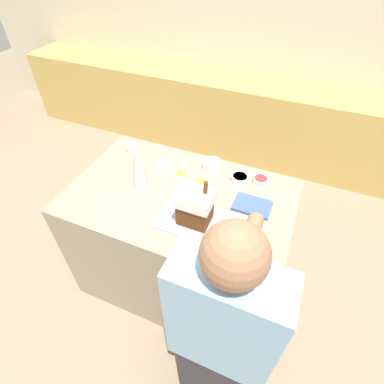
{
  "coord_description": "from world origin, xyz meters",
  "views": [
    {
      "loc": [
        0.61,
        -1.23,
        2.26
      ],
      "look_at": [
        0.09,
        0.0,
        1.01
      ],
      "focal_mm": 28.0,
      "sensor_mm": 36.0,
      "label": 1
    }
  ],
  "objects": [
    {
      "name": "ground_plane",
      "position": [
        0.0,
        0.0,
        0.0
      ],
      "size": [
        12.0,
        12.0,
        0.0
      ],
      "primitive_type": "plane",
      "color": "gray"
    },
    {
      "name": "wall_back",
      "position": [
        0.0,
        2.32,
        1.3
      ],
      "size": [
        8.0,
        0.05,
        2.6
      ],
      "color": "beige",
      "rests_on": "ground_plane"
    },
    {
      "name": "back_cabinet_block",
      "position": [
        0.0,
        1.99,
        0.45
      ],
      "size": [
        6.0,
        0.6,
        0.9
      ],
      "color": "tan",
      "rests_on": "ground_plane"
    },
    {
      "name": "kitchen_island",
      "position": [
        0.0,
        0.0,
        0.48
      ],
      "size": [
        1.42,
        0.9,
        0.95
      ],
      "color": "gray",
      "rests_on": "ground_plane"
    },
    {
      "name": "baking_tray",
      "position": [
        0.17,
        -0.16,
        0.95
      ],
      "size": [
        0.43,
        0.28,
        0.01
      ],
      "color": "#9E9EA8",
      "rests_on": "kitchen_island"
    },
    {
      "name": "gingerbread_house",
      "position": [
        0.17,
        -0.16,
        1.07
      ],
      "size": [
        0.2,
        0.16,
        0.29
      ],
      "color": "#5B2D14",
      "rests_on": "baking_tray"
    },
    {
      "name": "decorative_tree",
      "position": [
        -0.26,
        -0.02,
        1.14
      ],
      "size": [
        0.12,
        0.12,
        0.37
      ],
      "color": "silver",
      "rests_on": "kitchen_island"
    },
    {
      "name": "candy_bowl_beside_tree",
      "position": [
        -0.23,
        0.21,
        0.97
      ],
      "size": [
        0.09,
        0.09,
        0.04
      ],
      "color": "white",
      "rests_on": "kitchen_island"
    },
    {
      "name": "candy_bowl_behind_tray",
      "position": [
        -0.52,
        0.3,
        0.98
      ],
      "size": [
        0.1,
        0.1,
        0.05
      ],
      "color": "silver",
      "rests_on": "kitchen_island"
    },
    {
      "name": "candy_bowl_front_corner",
      "position": [
        0.31,
        0.28,
        0.97
      ],
      "size": [
        0.12,
        0.12,
        0.04
      ],
      "color": "white",
      "rests_on": "kitchen_island"
    },
    {
      "name": "candy_bowl_near_tray_left",
      "position": [
        0.09,
        0.13,
        0.98
      ],
      "size": [
        0.1,
        0.1,
        0.05
      ],
      "color": "white",
      "rests_on": "kitchen_island"
    },
    {
      "name": "candy_bowl_near_tray_right",
      "position": [
        0.09,
        0.34,
        0.98
      ],
      "size": [
        0.14,
        0.14,
        0.05
      ],
      "color": "white",
      "rests_on": "kitchen_island"
    },
    {
      "name": "candy_bowl_center_rear",
      "position": [
        -0.06,
        0.16,
        0.98
      ],
      "size": [
        0.1,
        0.1,
        0.05
      ],
      "color": "white",
      "rests_on": "kitchen_island"
    },
    {
      "name": "candy_bowl_far_right",
      "position": [
        0.44,
        0.32,
        0.97
      ],
      "size": [
        0.1,
        0.1,
        0.04
      ],
      "color": "silver",
      "rests_on": "kitchen_island"
    },
    {
      "name": "cookbook",
      "position": [
        0.45,
        0.08,
        0.96
      ],
      "size": [
        0.22,
        0.16,
        0.02
      ],
      "color": "#3F598C",
      "rests_on": "kitchen_island"
    },
    {
      "name": "person",
      "position": [
        0.52,
        -0.71,
        0.85
      ],
      "size": [
        0.43,
        0.54,
        1.64
      ],
      "color": "#333338",
      "rests_on": "ground_plane"
    }
  ]
}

